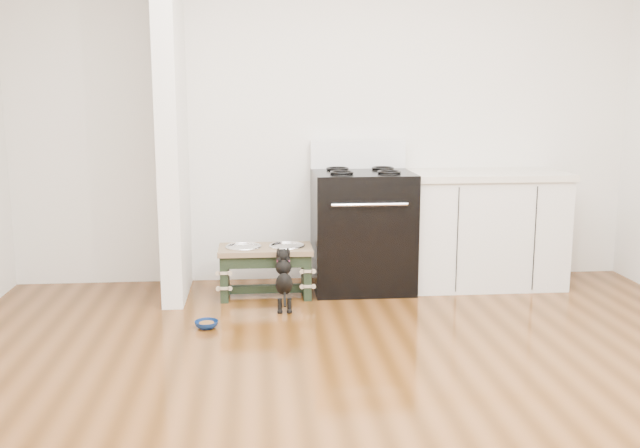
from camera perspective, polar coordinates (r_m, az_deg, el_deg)
The scene contains 8 objects.
ground at distance 3.62m, azimuth 4.45°, elevation -14.34°, with size 5.00×5.00×0.00m, color #44260C.
room_shell at distance 3.29m, azimuth 4.86°, elevation 12.20°, with size 5.00×5.00×5.00m.
partition_wall at distance 5.38m, azimuth -11.77°, elevation 8.45°, with size 0.15×0.80×2.70m, color silver.
oven_range at distance 5.56m, azimuth 3.39°, elevation -0.34°, with size 0.76×0.69×1.14m.
cabinet_run at distance 5.81m, azimuth 12.97°, elevation -0.38°, with size 1.24×0.64×0.91m.
dog_feeder at distance 5.37m, azimuth -4.38°, elevation -3.00°, with size 0.70×0.37×0.40m.
puppy at distance 5.07m, azimuth -2.92°, elevation -4.25°, with size 0.12×0.36×0.43m.
floor_bowl at distance 4.76m, azimuth -9.07°, elevation -7.94°, with size 0.20×0.20×0.05m.
Camera 1 is at (-0.56, -3.24, 1.52)m, focal length 40.00 mm.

